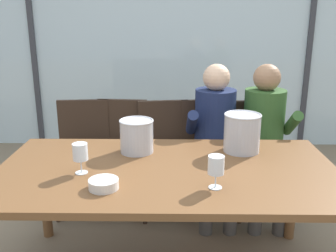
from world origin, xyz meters
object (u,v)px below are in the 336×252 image
chair_right_of_center (207,146)px  ice_bucket_secondary (137,135)px  chair_near_curtain (83,146)px  tasting_bowl (104,184)px  wine_glass_by_left_taster (216,166)px  chair_left_of_center (121,146)px  person_olive_shirt (265,132)px  ice_bucket_primary (242,132)px  person_navy_polo (216,131)px  dining_table (167,179)px  wine_glass_near_bucket (80,153)px  chair_center (165,147)px  chair_near_window_right (257,147)px

chair_right_of_center → ice_bucket_secondary: (-0.52, -0.68, 0.31)m
chair_near_curtain → tasting_bowl: chair_near_curtain is taller
chair_right_of_center → wine_glass_by_left_taster: 1.24m
chair_left_of_center → person_olive_shirt: person_olive_shirt is taller
chair_right_of_center → chair_left_of_center: bearing=173.6°
ice_bucket_primary → person_navy_polo: bearing=102.3°
dining_table → wine_glass_near_bucket: (-0.48, -0.08, 0.19)m
chair_left_of_center → ice_bucket_primary: bearing=-32.4°
ice_bucket_secondary → chair_center: bearing=75.5°
chair_left_of_center → person_olive_shirt: bearing=-3.1°
person_navy_polo → ice_bucket_secondary: size_ratio=5.51×
ice_bucket_primary → wine_glass_near_bucket: (-0.95, -0.37, -0.01)m
tasting_bowl → wine_glass_near_bucket: bearing=129.2°
chair_near_curtain → chair_near_window_right: (1.44, -0.00, 0.00)m
dining_table → wine_glass_near_bucket: size_ratio=11.34×
chair_center → wine_glass_by_left_taster: 1.24m
tasting_bowl → wine_glass_near_bucket: (-0.16, 0.19, 0.09)m
person_navy_polo → person_olive_shirt: 0.38m
chair_right_of_center → person_olive_shirt: person_olive_shirt is taller
chair_left_of_center → person_navy_polo: person_navy_polo is taller
chair_near_window_right → person_navy_polo: person_navy_polo is taller
chair_near_window_right → ice_bucket_primary: 0.75m
person_navy_polo → tasting_bowl: (-0.69, -1.07, 0.05)m
chair_near_curtain → chair_left_of_center: 0.31m
person_navy_polo → wine_glass_by_left_taster: size_ratio=6.96×
wine_glass_near_bucket → dining_table: bearing=9.1°
wine_glass_near_bucket → chair_near_curtain: bearing=103.0°
ice_bucket_primary → chair_right_of_center: bearing=103.6°
person_olive_shirt → wine_glass_by_left_taster: size_ratio=6.96×
chair_near_curtain → wine_glass_by_left_taster: size_ratio=5.12×
dining_table → chair_left_of_center: 1.03m
chair_left_of_center → wine_glass_near_bucket: 1.07m
chair_near_curtain → chair_near_window_right: 1.44m
chair_center → tasting_bowl: (-0.29, -1.18, 0.22)m
chair_center → chair_right_of_center: bearing=-1.8°
person_navy_polo → ice_bucket_secondary: (-0.57, -0.53, 0.13)m
ice_bucket_primary → wine_glass_near_bucket: ice_bucket_primary is taller
chair_right_of_center → person_olive_shirt: (0.43, -0.15, 0.17)m
wine_glass_by_left_taster → chair_near_curtain: bearing=129.2°
tasting_bowl → wine_glass_by_left_taster: (0.57, 0.02, 0.09)m
chair_near_curtain → wine_glass_near_bucket: size_ratio=5.12×
chair_center → person_olive_shirt: bearing=-16.0°
dining_table → chair_center: bearing=92.1°
chair_left_of_center → chair_right_of_center: bearing=4.5°
chair_center → ice_bucket_secondary: (-0.17, -0.64, 0.31)m
ice_bucket_primary → chair_near_curtain: bearing=151.9°
ice_bucket_primary → wine_glass_near_bucket: bearing=-158.8°
ice_bucket_secondary → person_navy_polo: bearing=43.0°
chair_center → ice_bucket_primary: bearing=-58.2°
chair_center → chair_right_of_center: (0.35, 0.04, 0.00)m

